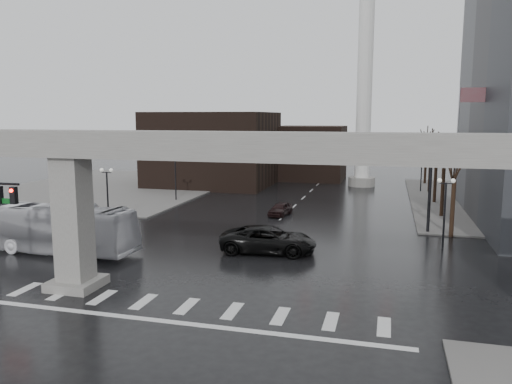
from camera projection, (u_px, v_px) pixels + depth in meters
ground at (194, 299)px, 25.97m from camera, size 160.00×160.00×0.00m
sidewalk_nw at (115, 187)px, 66.99m from camera, size 28.00×36.00×0.15m
elevated_guideway at (216, 169)px, 24.62m from camera, size 48.00×2.60×8.70m
building_far_left at (214, 149)px, 68.92m from camera, size 16.00×14.00×10.00m
building_far_mid at (311, 153)px, 75.55m from camera, size 10.00×10.00×8.00m
smokestack at (365, 87)px, 66.38m from camera, size 3.60×3.60×30.00m
signal_mast_arm at (382, 161)px, 40.76m from camera, size 12.12×0.43×8.00m
signal_left_pole at (0, 210)px, 28.97m from camera, size 2.30×0.30×6.00m
flagpole_assembly at (461, 139)px, 41.95m from camera, size 2.06×0.12×12.00m
lamp_right_0 at (445, 201)px, 35.38m from camera, size 1.22×0.32×5.11m
lamp_right_1 at (430, 178)px, 48.75m from camera, size 1.22×0.32×5.11m
lamp_right_2 at (422, 165)px, 62.12m from camera, size 1.22×0.32×5.11m
lamp_left_0 at (107, 187)px, 42.27m from camera, size 1.22×0.32×5.11m
lamp_left_1 at (175, 170)px, 55.65m from camera, size 1.22×0.32×5.11m
lamp_left_2 at (217, 160)px, 69.02m from camera, size 1.22×0.32×5.11m
tree_right_0 at (453, 202)px, 39.05m from camera, size 1.09×1.58×7.50m
tree_right_1 at (443, 187)px, 46.68m from camera, size 1.09×1.61×7.67m
tree_right_2 at (436, 177)px, 54.31m from camera, size 1.10×1.63×7.85m
tree_right_3 at (430, 169)px, 61.94m from camera, size 1.11×1.66×8.02m
tree_right_4 at (426, 163)px, 69.58m from camera, size 1.12×1.69×8.19m
pickup_truck at (268, 240)px, 34.75m from camera, size 6.89×3.60×1.85m
city_bus at (52, 228)px, 34.73m from camera, size 12.53×3.46×3.46m
far_car at (280, 209)px, 47.94m from camera, size 2.02×3.91×1.27m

